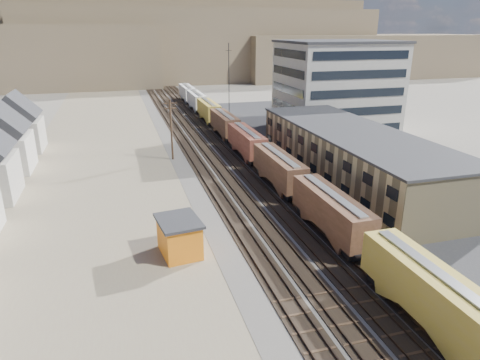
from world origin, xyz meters
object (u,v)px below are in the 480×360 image
object	(u,v)px
freight_train	(235,131)
parked_car_blue	(309,128)
utility_pole_north	(171,128)
maintenance_shed	(179,236)

from	to	relation	value
freight_train	parked_car_blue	size ratio (longest dim) A/B	19.71
utility_pole_north	parked_car_blue	size ratio (longest dim) A/B	1.65
freight_train	maintenance_shed	distance (m)	40.85
utility_pole_north	parked_car_blue	bearing A→B (deg)	22.15
parked_car_blue	freight_train	bearing A→B (deg)	174.56
freight_train	parked_car_blue	world-z (taller)	freight_train
parked_car_blue	utility_pole_north	bearing A→B (deg)	176.51
maintenance_shed	parked_car_blue	xyz separation A→B (m)	(34.17, 44.37, -1.01)
freight_train	parked_car_blue	distance (m)	19.60
freight_train	maintenance_shed	world-z (taller)	freight_train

